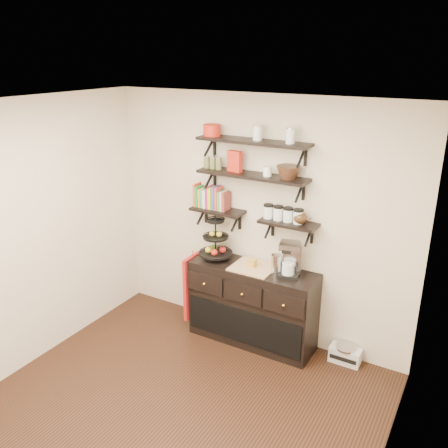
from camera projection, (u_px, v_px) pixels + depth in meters
floor at (166, 421)px, 4.19m from camera, size 3.50×3.50×0.00m
ceiling at (149, 110)px, 3.27m from camera, size 3.50×3.50×0.02m
back_wall at (257, 221)px, 5.16m from camera, size 3.50×0.02×2.70m
left_wall at (13, 243)px, 4.55m from camera, size 0.02×3.50×2.70m
right_wall at (386, 351)px, 2.91m from camera, size 0.02×3.50×2.70m
shelf_top at (253, 142)px, 4.75m from camera, size 1.20×0.27×0.23m
shelf_mid at (252, 176)px, 4.87m from camera, size 1.20×0.27×0.23m
shelf_low_left at (218, 211)px, 5.23m from camera, size 0.60×0.25×0.23m
shelf_low_right at (289, 224)px, 4.84m from camera, size 0.60×0.25×0.23m
cookbooks at (214, 198)px, 5.21m from camera, size 0.43×0.15×0.26m
glass_canisters at (283, 215)px, 4.84m from camera, size 0.43×0.10×0.13m
sideboard at (253, 305)px, 5.23m from camera, size 1.40×0.50×0.92m
fruit_stand at (216, 243)px, 5.24m from camera, size 0.36×0.36×0.54m
candle at (252, 263)px, 5.07m from camera, size 0.08×0.08×0.08m
coffee_maker at (290, 260)px, 4.85m from camera, size 0.24×0.24×0.37m
thermal_carafe at (276, 265)px, 4.89m from camera, size 0.11×0.11×0.22m
apron at (192, 286)px, 5.46m from camera, size 0.04×0.32×0.75m
radio at (345, 354)px, 4.96m from camera, size 0.32×0.21×0.19m
recipe_box at (235, 161)px, 4.92m from camera, size 0.17×0.09×0.22m
walnut_bowl at (288, 172)px, 4.65m from camera, size 0.24×0.24×0.13m
ramekins at (267, 171)px, 4.76m from camera, size 0.09×0.09×0.10m
teapot at (301, 217)px, 4.74m from camera, size 0.20×0.16×0.14m
red_pot at (212, 130)px, 4.94m from camera, size 0.18×0.18×0.12m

